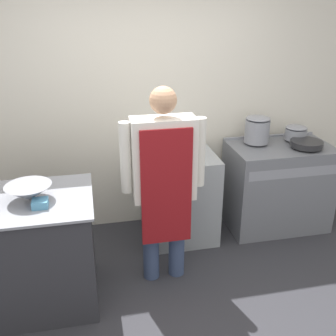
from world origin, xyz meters
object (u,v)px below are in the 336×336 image
object	(u,v)px
sauce_pot	(296,132)
plastic_tub	(40,203)
mixing_bowl	(29,193)
person_cook	(164,176)
saute_pan	(307,144)
fridge_unit	(179,196)
stove	(277,186)
stock_pot	(257,129)

from	to	relation	value
sauce_pot	plastic_tub	bearing A→B (deg)	-158.88
plastic_tub	sauce_pot	bearing A→B (deg)	21.12
mixing_bowl	person_cook	bearing A→B (deg)	5.60
saute_pan	fridge_unit	bearing A→B (deg)	174.58
mixing_bowl	saute_pan	xyz separation A→B (m)	(2.59, 0.62, -0.02)
fridge_unit	sauce_pot	world-z (taller)	sauce_pot
plastic_tub	saute_pan	bearing A→B (deg)	16.51
person_cook	plastic_tub	bearing A→B (deg)	-166.59
plastic_tub	saute_pan	distance (m)	2.61
fridge_unit	stove	bearing A→B (deg)	-0.53
stock_pot	plastic_tub	bearing A→B (deg)	-154.89
fridge_unit	stock_pot	world-z (taller)	stock_pot
fridge_unit	saute_pan	distance (m)	1.38
mixing_bowl	stock_pot	xyz separation A→B (m)	(2.15, 0.84, 0.09)
fridge_unit	mixing_bowl	bearing A→B (deg)	-150.54
stove	sauce_pot	bearing A→B (deg)	28.75
mixing_bowl	sauce_pot	bearing A→B (deg)	18.05
fridge_unit	person_cook	world-z (taller)	person_cook
plastic_tub	sauce_pot	distance (m)	2.69
person_cook	mixing_bowl	xyz separation A→B (m)	(-1.03, -0.10, 0.01)
stock_pot	fridge_unit	bearing A→B (deg)	-172.96
mixing_bowl	saute_pan	distance (m)	2.66
saute_pan	sauce_pot	size ratio (longest dim) A/B	1.42
fridge_unit	sauce_pot	distance (m)	1.40
person_cook	stock_pot	xyz separation A→B (m)	(1.12, 0.74, 0.09)
saute_pan	stove	bearing A→B (deg)	151.74
person_cook	saute_pan	world-z (taller)	person_cook
person_cook	saute_pan	bearing A→B (deg)	18.33
plastic_tub	saute_pan	xyz separation A→B (m)	(2.51, 0.74, 0.01)
mixing_bowl	saute_pan	world-z (taller)	mixing_bowl
plastic_tub	stock_pot	distance (m)	2.28
sauce_pot	person_cook	bearing A→B (deg)	-154.58
saute_pan	stock_pot	bearing A→B (deg)	152.93
mixing_bowl	plastic_tub	distance (m)	0.15
fridge_unit	person_cook	size ratio (longest dim) A/B	0.53
mixing_bowl	stock_pot	size ratio (longest dim) A/B	1.23
stove	mixing_bowl	xyz separation A→B (m)	(-2.38, -0.73, 0.52)
person_cook	stock_pot	world-z (taller)	person_cook
plastic_tub	fridge_unit	bearing A→B (deg)	35.17
stove	plastic_tub	size ratio (longest dim) A/B	9.34
fridge_unit	stock_pot	size ratio (longest dim) A/B	3.26
fridge_unit	sauce_pot	xyz separation A→B (m)	(1.28, 0.10, 0.55)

